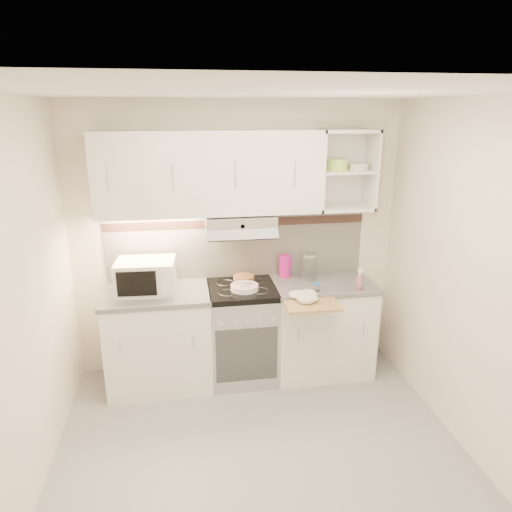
{
  "coord_description": "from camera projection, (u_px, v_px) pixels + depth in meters",
  "views": [
    {
      "loc": [
        -0.48,
        -2.66,
        2.4
      ],
      "look_at": [
        0.1,
        0.95,
        1.23
      ],
      "focal_mm": 32.0,
      "sensor_mm": 36.0,
      "label": 1
    }
  ],
  "objects": [
    {
      "name": "microwave",
      "position": [
        146.0,
        276.0,
        3.93
      ],
      "size": [
        0.51,
        0.4,
        0.28
      ],
      "rotation": [
        0.0,
        0.0,
        -0.05
      ],
      "color": "silver",
      "rests_on": "worktop_left"
    },
    {
      "name": "ground",
      "position": [
        263.0,
        457.0,
        3.31
      ],
      "size": [
        3.0,
        3.0,
        0.0
      ],
      "primitive_type": "plane",
      "color": "#9A9A9C",
      "rests_on": "ground"
    },
    {
      "name": "electric_range",
      "position": [
        242.0,
        332.0,
        4.2
      ],
      "size": [
        0.6,
        0.6,
        0.9
      ],
      "color": "#B7B7BC",
      "rests_on": "ground"
    },
    {
      "name": "cutting_board",
      "position": [
        310.0,
        302.0,
        3.81
      ],
      "size": [
        0.46,
        0.41,
        0.02
      ],
      "primitive_type": "cube",
      "rotation": [
        0.0,
        0.0,
        -0.03
      ],
      "color": "tan",
      "rests_on": "base_cabinet_right"
    },
    {
      "name": "plate_stack",
      "position": [
        245.0,
        287.0,
        4.0
      ],
      "size": [
        0.24,
        0.24,
        0.05
      ],
      "rotation": [
        0.0,
        0.0,
        0.14
      ],
      "color": "silver",
      "rests_on": "electric_range"
    },
    {
      "name": "worktop_left",
      "position": [
        156.0,
        294.0,
        3.96
      ],
      "size": [
        0.92,
        0.62,
        0.04
      ],
      "primitive_type": "cube",
      "color": "slate",
      "rests_on": "base_cabinet_left"
    },
    {
      "name": "watering_can",
      "position": [
        150.0,
        288.0,
        3.85
      ],
      "size": [
        0.24,
        0.14,
        0.21
      ],
      "rotation": [
        0.0,
        0.0,
        0.37
      ],
      "color": "silver",
      "rests_on": "worktop_left"
    },
    {
      "name": "pink_pitcher",
      "position": [
        285.0,
        266.0,
        4.29
      ],
      "size": [
        0.11,
        0.11,
        0.21
      ],
      "rotation": [
        0.0,
        0.0,
        0.04
      ],
      "color": "#DA1492",
      "rests_on": "worktop_right"
    },
    {
      "name": "room_shell",
      "position": [
        255.0,
        228.0,
        3.16
      ],
      "size": [
        3.04,
        2.84,
        2.52
      ],
      "color": "white",
      "rests_on": "ground"
    },
    {
      "name": "spray_bottle",
      "position": [
        359.0,
        281.0,
        3.99
      ],
      "size": [
        0.08,
        0.08,
        0.2
      ],
      "rotation": [
        0.0,
        0.0,
        0.04
      ],
      "color": "pink",
      "rests_on": "worktop_right"
    },
    {
      "name": "bread_loaf",
      "position": [
        244.0,
        278.0,
        4.22
      ],
      "size": [
        0.19,
        0.19,
        0.05
      ],
      "primitive_type": "cylinder",
      "color": "#A15638",
      "rests_on": "electric_range"
    },
    {
      "name": "glass_jar",
      "position": [
        309.0,
        267.0,
        4.22
      ],
      "size": [
        0.13,
        0.13,
        0.25
      ],
      "rotation": [
        0.0,
        0.0,
        0.12
      ],
      "color": "white",
      "rests_on": "worktop_right"
    },
    {
      "name": "dish_towel",
      "position": [
        305.0,
        296.0,
        3.81
      ],
      "size": [
        0.36,
        0.34,
        0.08
      ],
      "primitive_type": null,
      "rotation": [
        0.0,
        0.0,
        0.43
      ],
      "color": "white",
      "rests_on": "cutting_board"
    },
    {
      "name": "base_cabinet_left",
      "position": [
        160.0,
        340.0,
        4.1
      ],
      "size": [
        0.9,
        0.6,
        0.86
      ],
      "primitive_type": "cube",
      "color": "white",
      "rests_on": "ground"
    },
    {
      "name": "spice_jar",
      "position": [
        317.0,
        287.0,
        3.97
      ],
      "size": [
        0.05,
        0.05,
        0.08
      ],
      "rotation": [
        0.0,
        0.0,
        0.15
      ],
      "color": "silver",
      "rests_on": "worktop_right"
    },
    {
      "name": "base_cabinet_right",
      "position": [
        321.0,
        328.0,
        4.32
      ],
      "size": [
        0.9,
        0.6,
        0.86
      ],
      "primitive_type": "cube",
      "color": "white",
      "rests_on": "ground"
    },
    {
      "name": "worktop_right",
      "position": [
        323.0,
        284.0,
        4.19
      ],
      "size": [
        0.92,
        0.62,
        0.04
      ],
      "primitive_type": "cube",
      "color": "slate",
      "rests_on": "base_cabinet_right"
    }
  ]
}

